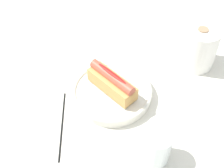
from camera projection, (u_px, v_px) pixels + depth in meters
name	position (u px, v px, depth m)	size (l,w,h in m)	color
ground_plane	(105.00, 95.00, 0.88)	(2.40, 2.40, 0.00)	silver
serving_bowl	(112.00, 92.00, 0.87)	(0.23, 0.23, 0.03)	silver
hotdog_front	(112.00, 82.00, 0.84)	(0.16, 0.08, 0.06)	tan
water_glass	(156.00, 148.00, 0.72)	(0.07, 0.07, 0.09)	white
paper_towel_roll	(199.00, 47.00, 0.93)	(0.11, 0.11, 0.13)	white
chopstick_near	(62.00, 124.00, 0.81)	(0.01, 0.01, 0.22)	black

